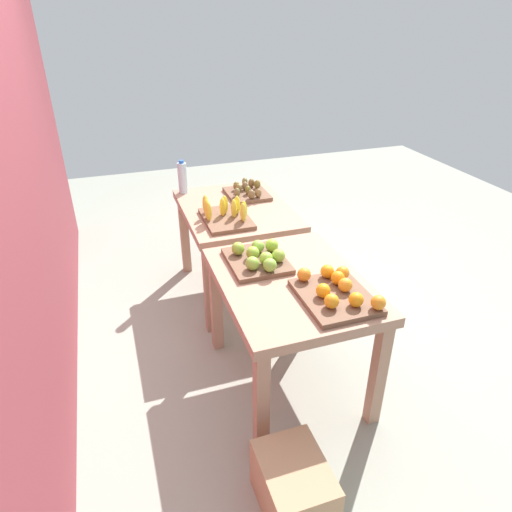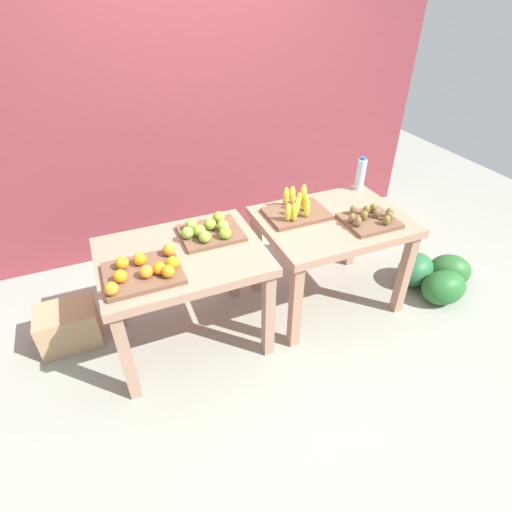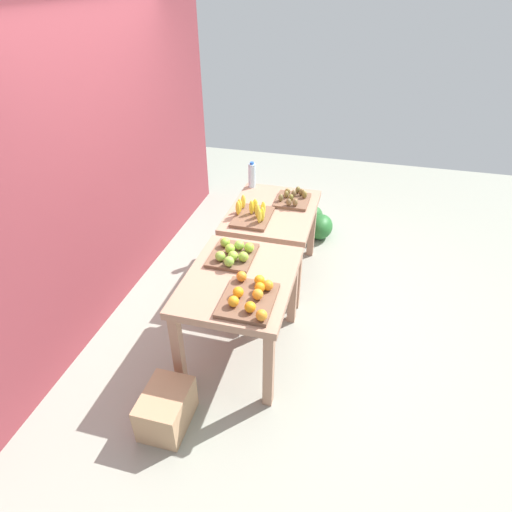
{
  "view_description": "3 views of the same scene",
  "coord_description": "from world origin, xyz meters",
  "px_view_note": "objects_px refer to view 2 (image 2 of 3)",
  "views": [
    {
      "loc": [
        -2.58,
        0.89,
        2.12
      ],
      "look_at": [
        0.06,
        0.0,
        0.58
      ],
      "focal_mm": 31.92,
      "sensor_mm": 36.0,
      "label": 1
    },
    {
      "loc": [
        -0.93,
        -2.1,
        2.21
      ],
      "look_at": [
        -0.05,
        -0.0,
        0.59
      ],
      "focal_mm": 28.25,
      "sensor_mm": 36.0,
      "label": 2
    },
    {
      "loc": [
        -2.98,
        -0.76,
        2.66
      ],
      "look_at": [
        0.01,
        0.02,
        0.57
      ],
      "focal_mm": 29.79,
      "sensor_mm": 36.0,
      "label": 3
    }
  ],
  "objects_px": {
    "kiwi_bin": "(370,219)",
    "display_table_left": "(183,267)",
    "cardboard_produce_box": "(69,326)",
    "display_table_right": "(332,231)",
    "apple_bin": "(209,231)",
    "orange_bin": "(144,271)",
    "watermelon_pile": "(436,276)",
    "water_bottle": "(360,175)",
    "banana_crate": "(297,209)"
  },
  "relations": [
    {
      "from": "kiwi_bin",
      "to": "display_table_left",
      "type": "bearing_deg",
      "value": 173.29
    },
    {
      "from": "cardboard_produce_box",
      "to": "display_table_left",
      "type": "bearing_deg",
      "value": -20.45
    },
    {
      "from": "display_table_right",
      "to": "apple_bin",
      "type": "relative_size",
      "value": 2.58
    },
    {
      "from": "display_table_left",
      "to": "orange_bin",
      "type": "relative_size",
      "value": 2.23
    },
    {
      "from": "cardboard_produce_box",
      "to": "watermelon_pile",
      "type": "bearing_deg",
      "value": -11.16
    },
    {
      "from": "water_bottle",
      "to": "watermelon_pile",
      "type": "distance_m",
      "value": 1.06
    },
    {
      "from": "display_table_left",
      "to": "banana_crate",
      "type": "xyz_separation_m",
      "value": [
        0.89,
        0.14,
        0.16
      ]
    },
    {
      "from": "banana_crate",
      "to": "kiwi_bin",
      "type": "distance_m",
      "value": 0.52
    },
    {
      "from": "orange_bin",
      "to": "apple_bin",
      "type": "height_order",
      "value": "apple_bin"
    },
    {
      "from": "kiwi_bin",
      "to": "cardboard_produce_box",
      "type": "bearing_deg",
      "value": 167.89
    },
    {
      "from": "kiwi_bin",
      "to": "watermelon_pile",
      "type": "bearing_deg",
      "value": -8.33
    },
    {
      "from": "banana_crate",
      "to": "watermelon_pile",
      "type": "xyz_separation_m",
      "value": [
        1.14,
        -0.4,
        -0.67
      ]
    },
    {
      "from": "water_bottle",
      "to": "kiwi_bin",
      "type": "bearing_deg",
      "value": -116.38
    },
    {
      "from": "watermelon_pile",
      "to": "cardboard_produce_box",
      "type": "xyz_separation_m",
      "value": [
        -2.83,
        0.56,
        0.01
      ]
    },
    {
      "from": "kiwi_bin",
      "to": "banana_crate",
      "type": "bearing_deg",
      "value": 145.24
    },
    {
      "from": "apple_bin",
      "to": "water_bottle",
      "type": "height_order",
      "value": "water_bottle"
    },
    {
      "from": "apple_bin",
      "to": "kiwi_bin",
      "type": "relative_size",
      "value": 1.12
    },
    {
      "from": "display_table_left",
      "to": "watermelon_pile",
      "type": "bearing_deg",
      "value": -7.28
    },
    {
      "from": "orange_bin",
      "to": "cardboard_produce_box",
      "type": "distance_m",
      "value": 0.97
    },
    {
      "from": "apple_bin",
      "to": "banana_crate",
      "type": "height_order",
      "value": "banana_crate"
    },
    {
      "from": "display_table_right",
      "to": "apple_bin",
      "type": "xyz_separation_m",
      "value": [
        -0.89,
        0.12,
        0.15
      ]
    },
    {
      "from": "orange_bin",
      "to": "cardboard_produce_box",
      "type": "xyz_separation_m",
      "value": [
        -0.56,
        0.45,
        -0.65
      ]
    },
    {
      "from": "display_table_right",
      "to": "banana_crate",
      "type": "relative_size",
      "value": 2.36
    },
    {
      "from": "display_table_left",
      "to": "kiwi_bin",
      "type": "xyz_separation_m",
      "value": [
        1.32,
        -0.15,
        0.15
      ]
    },
    {
      "from": "banana_crate",
      "to": "watermelon_pile",
      "type": "distance_m",
      "value": 1.38
    },
    {
      "from": "orange_bin",
      "to": "banana_crate",
      "type": "xyz_separation_m",
      "value": [
        1.14,
        0.29,
        0.01
      ]
    },
    {
      "from": "orange_bin",
      "to": "banana_crate",
      "type": "height_order",
      "value": "banana_crate"
    },
    {
      "from": "display_table_right",
      "to": "water_bottle",
      "type": "distance_m",
      "value": 0.59
    },
    {
      "from": "apple_bin",
      "to": "water_bottle",
      "type": "bearing_deg",
      "value": 8.76
    },
    {
      "from": "display_table_left",
      "to": "cardboard_produce_box",
      "type": "bearing_deg",
      "value": 159.55
    },
    {
      "from": "banana_crate",
      "to": "kiwi_bin",
      "type": "relative_size",
      "value": 1.22
    },
    {
      "from": "display_table_right",
      "to": "banana_crate",
      "type": "xyz_separation_m",
      "value": [
        -0.23,
        0.14,
        0.16
      ]
    },
    {
      "from": "orange_bin",
      "to": "apple_bin",
      "type": "xyz_separation_m",
      "value": [
        0.48,
        0.27,
        0.0
      ]
    },
    {
      "from": "orange_bin",
      "to": "cardboard_produce_box",
      "type": "relative_size",
      "value": 1.17
    },
    {
      "from": "apple_bin",
      "to": "watermelon_pile",
      "type": "relative_size",
      "value": 0.58
    },
    {
      "from": "water_bottle",
      "to": "watermelon_pile",
      "type": "height_order",
      "value": "water_bottle"
    },
    {
      "from": "display_table_left",
      "to": "kiwi_bin",
      "type": "distance_m",
      "value": 1.33
    },
    {
      "from": "apple_bin",
      "to": "banana_crate",
      "type": "bearing_deg",
      "value": 1.81
    },
    {
      "from": "water_bottle",
      "to": "watermelon_pile",
      "type": "relative_size",
      "value": 0.39
    },
    {
      "from": "display_table_right",
      "to": "cardboard_produce_box",
      "type": "distance_m",
      "value": 2.01
    },
    {
      "from": "banana_crate",
      "to": "display_table_right",
      "type": "bearing_deg",
      "value": -31.39
    },
    {
      "from": "display_table_left",
      "to": "orange_bin",
      "type": "height_order",
      "value": "orange_bin"
    },
    {
      "from": "orange_bin",
      "to": "kiwi_bin",
      "type": "xyz_separation_m",
      "value": [
        1.56,
        -0.0,
        -0.01
      ]
    },
    {
      "from": "display_table_left",
      "to": "apple_bin",
      "type": "xyz_separation_m",
      "value": [
        0.23,
        0.12,
        0.15
      ]
    },
    {
      "from": "banana_crate",
      "to": "water_bottle",
      "type": "bearing_deg",
      "value": 15.51
    },
    {
      "from": "display_table_right",
      "to": "cardboard_produce_box",
      "type": "xyz_separation_m",
      "value": [
        -1.92,
        0.3,
        -0.5
      ]
    },
    {
      "from": "kiwi_bin",
      "to": "cardboard_produce_box",
      "type": "height_order",
      "value": "kiwi_bin"
    },
    {
      "from": "banana_crate",
      "to": "water_bottle",
      "type": "height_order",
      "value": "water_bottle"
    },
    {
      "from": "display_table_left",
      "to": "water_bottle",
      "type": "height_order",
      "value": "water_bottle"
    },
    {
      "from": "display_table_right",
      "to": "kiwi_bin",
      "type": "height_order",
      "value": "kiwi_bin"
    }
  ]
}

